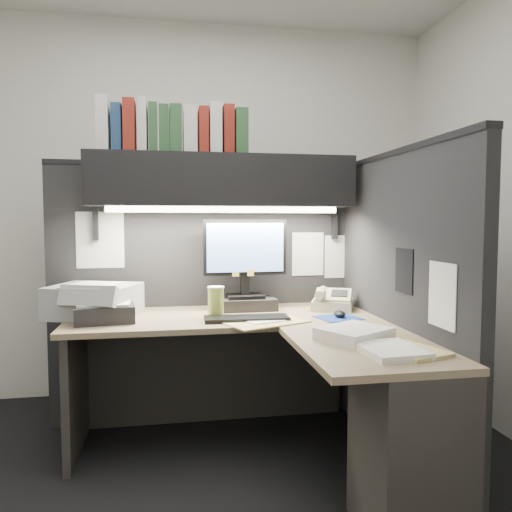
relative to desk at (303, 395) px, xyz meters
name	(u,v)px	position (x,y,z in m)	size (l,w,h in m)	color
floor	(214,494)	(-0.43, 0.00, -0.44)	(3.50, 3.50, 0.00)	black
wall_back	(194,209)	(-0.43, 1.50, 0.91)	(3.50, 0.04, 2.70)	silver
wall_front	(301,164)	(-0.43, -1.50, 0.91)	(3.50, 0.04, 2.70)	silver
partition_back	(205,294)	(-0.40, 0.93, 0.36)	(1.90, 0.06, 1.60)	black
partition_right	(397,310)	(0.55, 0.18, 0.36)	(0.06, 1.50, 1.60)	black
desk	(303,395)	(0.00, 0.00, 0.00)	(1.70, 1.53, 0.73)	#867055
overhead_shelf	(222,181)	(-0.30, 0.75, 1.06)	(1.55, 0.34, 0.30)	black
task_light_tube	(225,209)	(-0.30, 0.61, 0.89)	(0.04, 0.04, 1.32)	white
monitor	(245,274)	(-0.17, 0.72, 0.50)	(0.50, 0.23, 0.54)	black
keyboard	(247,318)	(-0.21, 0.39, 0.30)	(0.45, 0.15, 0.02)	black
mousepad	(338,318)	(0.30, 0.37, 0.29)	(0.22, 0.20, 0.00)	navy
mouse	(340,314)	(0.31, 0.37, 0.31)	(0.06, 0.10, 0.04)	black
telephone	(333,301)	(0.36, 0.64, 0.33)	(0.23, 0.24, 0.10)	#B5AE8B
coffee_cup	(216,303)	(-0.37, 0.50, 0.37)	(0.09, 0.09, 0.16)	#B3C54E
printer	(94,301)	(-1.03, 0.65, 0.38)	(0.44, 0.38, 0.18)	#989A9D
notebook_stack	(105,313)	(-0.96, 0.50, 0.33)	(0.30, 0.25, 0.09)	black
open_folder	(265,322)	(-0.12, 0.32, 0.29)	(0.42, 0.27, 0.01)	tan
paper_stack_a	(354,334)	(0.20, -0.13, 0.31)	(0.29, 0.24, 0.06)	white
paper_stack_b	(391,350)	(0.26, -0.38, 0.30)	(0.22, 0.28, 0.03)	white
manila_stack	(411,351)	(0.35, -0.38, 0.29)	(0.21, 0.27, 0.02)	tan
binder_row	(173,130)	(-0.58, 0.76, 1.35)	(0.85, 0.25, 0.31)	silver
pinned_papers	(277,258)	(0.00, 0.56, 0.61)	(1.76, 1.31, 0.51)	white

